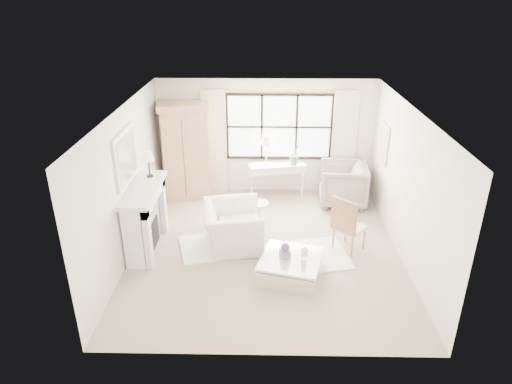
% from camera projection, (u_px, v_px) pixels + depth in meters
% --- Properties ---
extents(floor, '(5.50, 5.50, 0.00)m').
position_uv_depth(floor, '(266.00, 248.00, 8.71)').
color(floor, tan).
rests_on(floor, ground).
extents(ceiling, '(5.50, 5.50, 0.00)m').
position_uv_depth(ceiling, '(267.00, 109.00, 7.59)').
color(ceiling, white).
rests_on(ceiling, ground).
extents(wall_back, '(5.00, 0.00, 5.00)m').
position_uv_depth(wall_back, '(266.00, 137.00, 10.65)').
color(wall_back, white).
rests_on(wall_back, ground).
extents(wall_front, '(5.00, 0.00, 5.00)m').
position_uv_depth(wall_front, '(266.00, 272.00, 5.64)').
color(wall_front, white).
rests_on(wall_front, ground).
extents(wall_left, '(0.00, 5.50, 5.50)m').
position_uv_depth(wall_left, '(127.00, 183.00, 8.19)').
color(wall_left, beige).
rests_on(wall_left, ground).
extents(wall_right, '(0.00, 5.50, 5.50)m').
position_uv_depth(wall_right, '(407.00, 185.00, 8.10)').
color(wall_right, silver).
rests_on(wall_right, ground).
extents(window_pane, '(2.40, 0.02, 1.50)m').
position_uv_depth(window_pane, '(279.00, 127.00, 10.52)').
color(window_pane, white).
rests_on(window_pane, wall_back).
extents(window_frame, '(2.50, 0.04, 1.50)m').
position_uv_depth(window_frame, '(279.00, 127.00, 10.51)').
color(window_frame, black).
rests_on(window_frame, wall_back).
extents(curtain_rod, '(3.30, 0.04, 0.04)m').
position_uv_depth(curtain_rod, '(280.00, 90.00, 10.10)').
color(curtain_rod, '#B28F3D').
rests_on(curtain_rod, wall_back).
extents(curtain_left, '(0.55, 0.10, 2.47)m').
position_uv_depth(curtain_left, '(215.00, 143.00, 10.63)').
color(curtain_left, beige).
rests_on(curtain_left, ground).
extents(curtain_right, '(0.55, 0.10, 2.47)m').
position_uv_depth(curtain_right, '(344.00, 143.00, 10.57)').
color(curtain_right, beige).
rests_on(curtain_right, ground).
extents(fireplace, '(0.58, 1.66, 1.26)m').
position_uv_depth(fireplace, '(144.00, 217.00, 8.48)').
color(fireplace, silver).
rests_on(fireplace, ground).
extents(mirror_frame, '(0.05, 1.15, 0.95)m').
position_uv_depth(mirror_frame, '(126.00, 157.00, 7.99)').
color(mirror_frame, silver).
rests_on(mirror_frame, wall_left).
extents(mirror_glass, '(0.02, 1.00, 0.80)m').
position_uv_depth(mirror_glass, '(127.00, 157.00, 7.99)').
color(mirror_glass, '#B6BBC2').
rests_on(mirror_glass, wall_left).
extents(art_frame, '(0.04, 0.62, 0.82)m').
position_uv_depth(art_frame, '(384.00, 144.00, 9.57)').
color(art_frame, silver).
rests_on(art_frame, wall_right).
extents(art_canvas, '(0.01, 0.52, 0.72)m').
position_uv_depth(art_canvas, '(383.00, 144.00, 9.57)').
color(art_canvas, beige).
rests_on(art_canvas, wall_right).
extents(mantel_lamp, '(0.22, 0.22, 0.51)m').
position_uv_depth(mantel_lamp, '(148.00, 157.00, 8.51)').
color(mantel_lamp, black).
rests_on(mantel_lamp, fireplace).
extents(armoire, '(1.22, 0.87, 2.24)m').
position_uv_depth(armoire, '(186.00, 150.00, 10.42)').
color(armoire, tan).
rests_on(armoire, floor).
extents(console_table, '(1.36, 0.69, 0.80)m').
position_uv_depth(console_table, '(277.00, 180.00, 10.75)').
color(console_table, silver).
rests_on(console_table, floor).
extents(console_lamp, '(0.28, 0.28, 0.69)m').
position_uv_depth(console_lamp, '(266.00, 141.00, 10.37)').
color(console_lamp, gold).
rests_on(console_lamp, console_table).
extents(orchid_plant, '(0.34, 0.32, 0.49)m').
position_uv_depth(orchid_plant, '(295.00, 154.00, 10.46)').
color(orchid_plant, '#5B724C').
rests_on(orchid_plant, console_table).
extents(side_table, '(0.40, 0.40, 0.51)m').
position_uv_depth(side_table, '(259.00, 210.00, 9.45)').
color(side_table, silver).
rests_on(side_table, floor).
extents(rug_left, '(1.73, 1.43, 0.03)m').
position_uv_depth(rug_left, '(220.00, 245.00, 8.79)').
color(rug_left, white).
rests_on(rug_left, floor).
extents(rug_right, '(1.73, 1.42, 0.03)m').
position_uv_depth(rug_right, '(305.00, 256.00, 8.44)').
color(rug_right, white).
rests_on(rug_right, floor).
extents(club_armchair, '(1.23, 1.36, 0.80)m').
position_uv_depth(club_armchair, '(233.00, 226.00, 8.69)').
color(club_armchair, white).
rests_on(club_armchair, floor).
extents(wingback_chair, '(1.13, 1.10, 0.95)m').
position_uv_depth(wingback_chair, '(343.00, 184.00, 10.33)').
color(wingback_chair, gray).
rests_on(wingback_chair, floor).
extents(french_chair, '(0.68, 0.68, 1.08)m').
position_uv_depth(french_chair, '(348.00, 235.00, 8.56)').
color(french_chair, '#AA7347').
rests_on(french_chair, floor).
extents(coffee_table, '(1.23, 1.23, 0.38)m').
position_uv_depth(coffee_table, '(291.00, 268.00, 7.79)').
color(coffee_table, white).
rests_on(coffee_table, floor).
extents(planter_box, '(0.20, 0.20, 0.13)m').
position_uv_depth(planter_box, '(285.00, 254.00, 7.71)').
color(planter_box, slate).
rests_on(planter_box, coffee_table).
extents(planter_flowers, '(0.14, 0.14, 0.14)m').
position_uv_depth(planter_flowers, '(285.00, 247.00, 7.65)').
color(planter_flowers, '#5F3078').
rests_on(planter_flowers, planter_box).
extents(pillar_candle, '(0.09, 0.09, 0.12)m').
position_uv_depth(pillar_candle, '(304.00, 262.00, 7.50)').
color(pillar_candle, white).
rests_on(pillar_candle, coffee_table).
extents(coffee_vase, '(0.14, 0.14, 0.14)m').
position_uv_depth(coffee_vase, '(304.00, 250.00, 7.82)').
color(coffee_vase, silver).
rests_on(coffee_vase, coffee_table).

